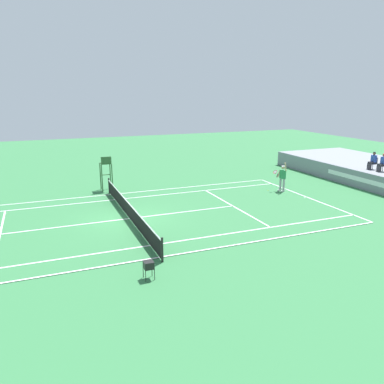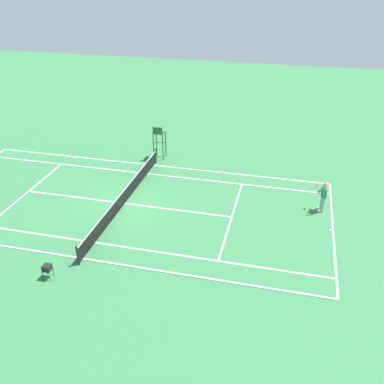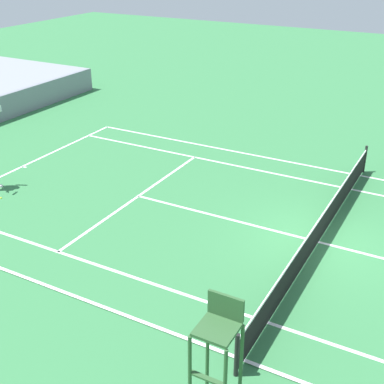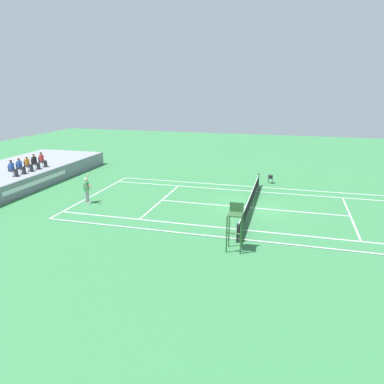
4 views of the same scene
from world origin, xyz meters
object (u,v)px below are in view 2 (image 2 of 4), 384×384
at_px(tennis_player, 323,196).
at_px(ball_hopper, 47,268).
at_px(tennis_ball, 307,204).
at_px(umpire_chair, 159,138).

relative_size(tennis_player, ball_hopper, 2.98).
distance_m(tennis_ball, ball_hopper, 14.87).
distance_m(umpire_chair, ball_hopper, 14.04).
bearing_deg(tennis_player, umpire_chair, -113.44).
bearing_deg(ball_hopper, umpire_chair, 176.29).
distance_m(tennis_ball, umpire_chair, 11.47).
bearing_deg(tennis_ball, ball_hopper, -49.97).
height_order(tennis_ball, ball_hopper, ball_hopper).
distance_m(tennis_player, ball_hopper, 15.20).
bearing_deg(ball_hopper, tennis_ball, 130.03).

